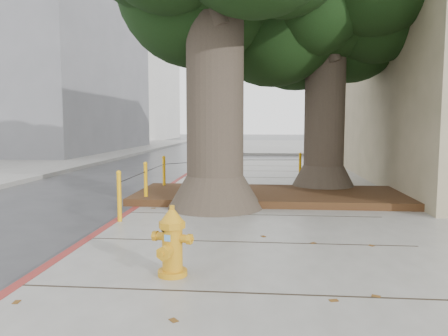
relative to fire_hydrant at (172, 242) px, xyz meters
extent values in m
plane|color=#28282B|center=(0.34, 1.54, -0.56)|extent=(140.00, 140.00, 0.00)
cube|color=slate|center=(6.34, 31.54, -0.48)|extent=(16.00, 20.00, 0.15)
cube|color=maroon|center=(-1.66, 4.04, -0.48)|extent=(0.14, 26.00, 0.16)
cube|color=black|center=(1.24, 5.44, -0.33)|extent=(6.40, 2.60, 0.16)
cube|color=slate|center=(-14.66, 23.54, 5.44)|extent=(12.00, 16.00, 12.00)
cube|color=silver|center=(-16.66, 46.54, 6.94)|extent=(12.00, 18.00, 15.00)
cone|color=#4C3F33|center=(0.04, 4.24, -0.06)|extent=(2.04, 2.04, 0.70)
cylinder|color=#4C3F33|center=(0.04, 4.24, 1.97)|extent=(1.20, 1.20, 4.22)
cone|color=#4C3F33|center=(2.64, 6.74, -0.06)|extent=(1.77, 1.77, 0.70)
cylinder|color=#4C3F33|center=(2.64, 6.74, 1.76)|extent=(1.04, 1.04, 3.84)
sphere|color=black|center=(3.74, 7.14, 4.43)|extent=(3.00, 3.00, 3.00)
cylinder|color=#ECA30D|center=(-1.56, 2.74, 0.04)|extent=(0.08, 0.08, 0.90)
sphere|color=#ECA30D|center=(-1.56, 2.74, 0.49)|extent=(0.09, 0.09, 0.09)
cylinder|color=#ECA30D|center=(-1.56, 4.54, 0.04)|extent=(0.08, 0.08, 0.90)
sphere|color=#ECA30D|center=(-1.56, 4.54, 0.49)|extent=(0.09, 0.09, 0.09)
cylinder|color=#ECA30D|center=(-1.56, 6.34, 0.04)|extent=(0.08, 0.08, 0.90)
sphere|color=#ECA30D|center=(-1.56, 6.34, 0.49)|extent=(0.09, 0.09, 0.09)
cylinder|color=#ECA30D|center=(-0.06, 7.84, 0.04)|extent=(0.08, 0.08, 0.90)
sphere|color=#ECA30D|center=(-0.06, 7.84, 0.49)|extent=(0.09, 0.09, 0.09)
cylinder|color=#ECA30D|center=(2.14, 8.04, 0.04)|extent=(0.08, 0.08, 0.90)
sphere|color=#ECA30D|center=(2.14, 8.04, 0.49)|extent=(0.09, 0.09, 0.09)
cylinder|color=black|center=(-1.56, 3.64, 0.31)|extent=(0.02, 1.80, 0.02)
cylinder|color=black|center=(-1.56, 5.44, 0.31)|extent=(0.02, 1.80, 0.02)
cylinder|color=black|center=(-0.81, 7.09, 0.31)|extent=(1.51, 1.51, 0.02)
cylinder|color=black|center=(1.04, 7.94, 0.31)|extent=(2.20, 0.22, 0.02)
cylinder|color=orange|center=(0.00, 0.01, -0.38)|extent=(0.43, 0.43, 0.07)
cylinder|color=orange|center=(0.00, 0.01, -0.08)|extent=(0.30, 0.30, 0.55)
cylinder|color=orange|center=(0.00, 0.01, 0.20)|extent=(0.39, 0.39, 0.08)
cone|color=orange|center=(0.00, 0.01, 0.31)|extent=(0.36, 0.36, 0.15)
cylinder|color=orange|center=(0.00, 0.01, 0.40)|extent=(0.08, 0.08, 0.05)
cylinder|color=orange|center=(-0.14, 0.04, 0.05)|extent=(0.17, 0.14, 0.10)
cylinder|color=orange|center=(0.14, -0.03, 0.05)|extent=(0.17, 0.14, 0.10)
cylinder|color=orange|center=(-0.03, -0.12, -0.08)|extent=(0.18, 0.18, 0.14)
cube|color=#5999D8|center=(-0.03, -0.11, 0.07)|extent=(0.08, 0.02, 0.08)
imported|color=#A3A4A8|center=(5.54, 20.13, 0.00)|extent=(3.40, 1.66, 1.12)
imported|color=#98100D|center=(10.29, 20.85, 0.06)|extent=(3.81, 1.48, 1.24)
imported|color=black|center=(-11.28, 19.45, 0.01)|extent=(1.90, 4.04, 1.14)
camera|label=1|loc=(1.07, -4.94, 1.39)|focal=35.00mm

